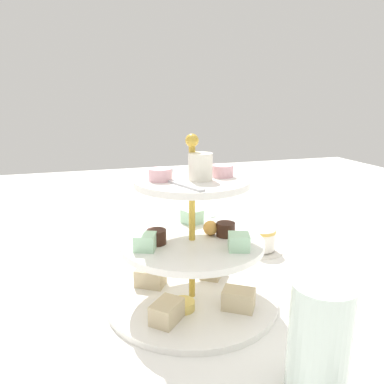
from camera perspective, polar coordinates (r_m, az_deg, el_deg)
name	(u,v)px	position (r m, az deg, el deg)	size (l,w,h in m)	color
ground_plane	(192,301)	(0.65, 0.00, -16.08)	(2.40, 2.40, 0.00)	white
tiered_serving_stand	(192,256)	(0.61, 0.03, -9.53)	(0.28, 0.28, 0.27)	white
water_glass_tall_right	(319,341)	(0.47, 18.56, -20.45)	(0.07, 0.07, 0.14)	silver
water_glass_short_left	(202,230)	(0.85, 1.45, -5.65)	(0.06, 0.06, 0.07)	silver
teacup_with_saucer	(262,241)	(0.83, 10.42, -7.21)	(0.09, 0.09, 0.05)	white
butter_knife_right	(358,288)	(0.74, 23.62, -13.06)	(0.17, 0.01, 0.00)	silver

